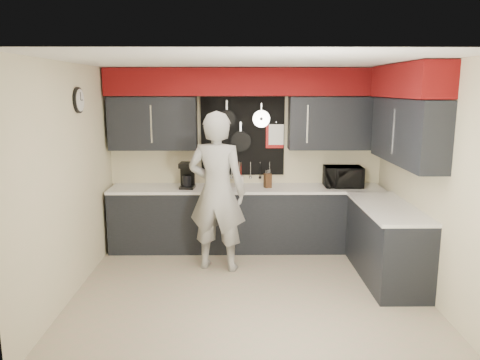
{
  "coord_description": "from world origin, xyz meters",
  "views": [
    {
      "loc": [
        -0.16,
        -5.12,
        2.32
      ],
      "look_at": [
        -0.1,
        0.5,
        1.21
      ],
      "focal_mm": 35.0,
      "sensor_mm": 36.0,
      "label": 1
    }
  ],
  "objects_px": {
    "knife_block": "(268,181)",
    "person": "(217,192)",
    "coffee_maker": "(187,175)",
    "microwave": "(343,177)",
    "utensil_crock": "(239,182)"
  },
  "relations": [
    {
      "from": "microwave",
      "to": "knife_block",
      "type": "distance_m",
      "value": 1.08
    },
    {
      "from": "microwave",
      "to": "person",
      "type": "xyz_separation_m",
      "value": [
        -1.78,
        -0.77,
        -0.05
      ]
    },
    {
      "from": "microwave",
      "to": "coffee_maker",
      "type": "height_order",
      "value": "coffee_maker"
    },
    {
      "from": "microwave",
      "to": "knife_block",
      "type": "height_order",
      "value": "microwave"
    },
    {
      "from": "utensil_crock",
      "to": "person",
      "type": "height_order",
      "value": "person"
    },
    {
      "from": "knife_block",
      "to": "utensil_crock",
      "type": "distance_m",
      "value": 0.41
    },
    {
      "from": "utensil_crock",
      "to": "coffee_maker",
      "type": "relative_size",
      "value": 0.46
    },
    {
      "from": "knife_block",
      "to": "coffee_maker",
      "type": "xyz_separation_m",
      "value": [
        -1.15,
        0.0,
        0.09
      ]
    },
    {
      "from": "utensil_crock",
      "to": "knife_block",
      "type": "bearing_deg",
      "value": -0.43
    },
    {
      "from": "coffee_maker",
      "to": "person",
      "type": "distance_m",
      "value": 0.87
    },
    {
      "from": "knife_block",
      "to": "person",
      "type": "distance_m",
      "value": 1.01
    },
    {
      "from": "person",
      "to": "utensil_crock",
      "type": "bearing_deg",
      "value": -98.03
    },
    {
      "from": "person",
      "to": "knife_block",
      "type": "bearing_deg",
      "value": -120.07
    },
    {
      "from": "microwave",
      "to": "coffee_maker",
      "type": "bearing_deg",
      "value": -178.15
    },
    {
      "from": "knife_block",
      "to": "person",
      "type": "xyz_separation_m",
      "value": [
        -0.7,
        -0.73,
        0.0
      ]
    }
  ]
}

